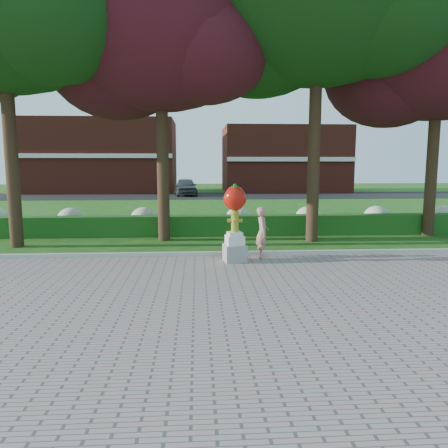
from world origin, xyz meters
name	(u,v)px	position (x,y,z in m)	size (l,w,h in m)	color
ground	(229,282)	(0.00, 0.00, 0.00)	(100.00, 100.00, 0.00)	#134E13
walkway	(247,352)	(0.00, -4.00, 0.02)	(40.00, 14.00, 0.04)	gray
curb	(222,254)	(0.00, 3.00, 0.07)	(40.00, 0.18, 0.15)	#ADADA5
lawn_hedge	(216,225)	(0.00, 7.00, 0.40)	(24.00, 0.70, 0.80)	#154914
hydrangea_row	(229,218)	(0.57, 8.00, 0.55)	(20.10, 1.10, 0.99)	#A8B48A
street	(206,196)	(0.00, 28.00, 0.01)	(50.00, 8.00, 0.02)	black
building_left	(103,156)	(-10.00, 34.00, 3.50)	(14.00, 8.00, 7.00)	maroon
building_right	(283,159)	(8.00, 34.00, 3.20)	(12.00, 8.00, 6.40)	maroon
tree_mid_left	(158,38)	(-2.10, 6.08, 7.30)	(8.25, 7.04, 10.69)	black
tree_far_right	(436,55)	(8.40, 6.58, 6.97)	(7.88, 6.72, 10.21)	black
hydrant_sculpture	(235,221)	(0.33, 2.12, 1.23)	(0.70, 0.70, 2.25)	gray
woman	(262,232)	(1.20, 2.60, 0.81)	(0.56, 0.37, 1.54)	tan
parked_car	(186,187)	(-1.76, 28.48, 0.78)	(1.80, 4.47, 1.52)	#43464B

